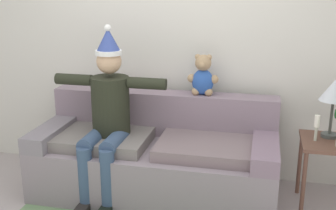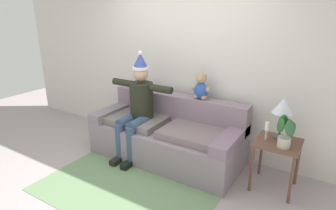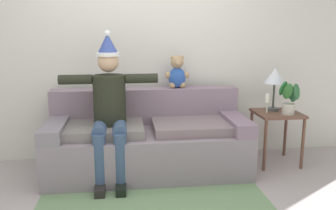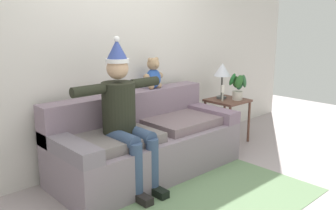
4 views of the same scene
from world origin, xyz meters
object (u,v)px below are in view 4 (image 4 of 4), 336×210
(teddy_bear, at_px, (153,75))
(table_lamp, at_px, (222,71))
(person_seated, at_px, (125,113))
(potted_plant, at_px, (238,86))
(couch, at_px, (146,142))
(candle_tall, at_px, (223,91))
(side_table, at_px, (227,107))

(teddy_bear, height_order, table_lamp, teddy_bear)
(person_seated, xyz_separation_m, potted_plant, (2.00, 0.09, 0.02))
(person_seated, bearing_deg, teddy_bear, 30.52)
(couch, height_order, potted_plant, potted_plant)
(teddy_bear, distance_m, candle_tall, 1.08)
(couch, relative_size, teddy_bear, 5.66)
(couch, xyz_separation_m, potted_plant, (1.60, -0.08, 0.47))
(couch, xyz_separation_m, teddy_bear, (0.37, 0.29, 0.71))
(table_lamp, relative_size, candle_tall, 2.26)
(person_seated, distance_m, potted_plant, 2.00)
(potted_plant, relative_size, candle_tall, 1.73)
(couch, xyz_separation_m, table_lamp, (1.50, 0.13, 0.66))
(potted_plant, bearing_deg, side_table, 127.58)
(candle_tall, bearing_deg, potted_plant, -21.25)
(candle_tall, bearing_deg, side_table, 8.06)
(couch, relative_size, side_table, 3.50)
(teddy_bear, height_order, candle_tall, teddy_bear)
(person_seated, distance_m, candle_tall, 1.78)
(couch, distance_m, table_lamp, 1.64)
(candle_tall, bearing_deg, person_seated, -174.41)
(potted_plant, bearing_deg, couch, 177.08)
(teddy_bear, height_order, potted_plant, teddy_bear)
(table_lamp, bearing_deg, person_seated, -171.22)
(teddy_bear, height_order, side_table, teddy_bear)
(person_seated, relative_size, candle_tall, 6.97)
(side_table, distance_m, table_lamp, 0.50)
(couch, distance_m, potted_plant, 1.67)
(couch, bearing_deg, table_lamp, 4.79)
(teddy_bear, relative_size, table_lamp, 0.76)
(side_table, bearing_deg, teddy_bear, 167.01)
(table_lamp, distance_m, candle_tall, 0.30)
(person_seated, height_order, table_lamp, person_seated)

